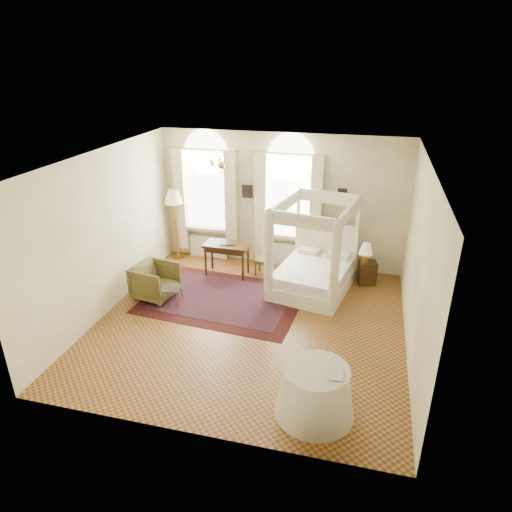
{
  "coord_description": "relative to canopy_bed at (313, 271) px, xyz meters",
  "views": [
    {
      "loc": [
        2.05,
        -7.53,
        4.95
      ],
      "look_at": [
        0.03,
        0.4,
        1.31
      ],
      "focal_mm": 32.0,
      "sensor_mm": 36.0,
      "label": 1
    }
  ],
  "objects": [
    {
      "name": "nightstand_lamp",
      "position": [
        1.11,
        0.63,
        0.38
      ],
      "size": [
        0.31,
        0.31,
        0.46
      ],
      "color": "#AD8639",
      "rests_on": "nightstand"
    },
    {
      "name": "wall_pictures",
      "position": [
        -0.93,
        1.26,
        1.41
      ],
      "size": [
        2.54,
        0.03,
        0.39
      ],
      "color": "black",
      "rests_on": "room_walls"
    },
    {
      "name": "book",
      "position": [
        0.73,
        -3.95,
        0.35
      ],
      "size": [
        0.23,
        0.31,
        0.03
      ],
      "primitive_type": "imported",
      "rotation": [
        0.0,
        0.0,
        0.04
      ],
      "color": "black",
      "rests_on": "side_table"
    },
    {
      "name": "nightstand",
      "position": [
        1.19,
        0.66,
        -0.2
      ],
      "size": [
        0.46,
        0.44,
        0.55
      ],
      "primitive_type": "cube",
      "rotation": [
        0.0,
        0.0,
        0.25
      ],
      "color": "#321E0D",
      "rests_on": "ground"
    },
    {
      "name": "floor_lamp",
      "position": [
        -3.71,
        0.98,
        1.09
      ],
      "size": [
        0.47,
        0.47,
        1.84
      ],
      "color": "#AD8639",
      "rests_on": "ground"
    },
    {
      "name": "stool",
      "position": [
        -1.29,
        0.52,
        -0.13
      ],
      "size": [
        0.42,
        0.42,
        0.41
      ],
      "color": "#4A3F1F",
      "rests_on": "ground"
    },
    {
      "name": "chandelier",
      "position": [
        -1.91,
        -0.51,
        2.43
      ],
      "size": [
        0.51,
        0.45,
        0.5
      ],
      "color": "#AD8639",
      "rests_on": "room_walls"
    },
    {
      "name": "side_table",
      "position": [
        0.57,
        -3.87,
        -0.08
      ],
      "size": [
        1.19,
        1.19,
        0.81
      ],
      "color": "beige",
      "rests_on": "ground"
    },
    {
      "name": "coffee_table",
      "position": [
        -2.91,
        -1.33,
        -0.15
      ],
      "size": [
        0.55,
        0.4,
        0.37
      ],
      "color": "silver",
      "rests_on": "ground"
    },
    {
      "name": "canopy_bed",
      "position": [
        0.0,
        0.0,
        0.0
      ],
      "size": [
        1.9,
        2.19,
        2.1
      ],
      "color": "beige",
      "rests_on": "ground"
    },
    {
      "name": "window_left",
      "position": [
        -2.91,
        1.17,
        1.01
      ],
      "size": [
        1.62,
        0.27,
        3.29
      ],
      "color": "white",
      "rests_on": "room_walls"
    },
    {
      "name": "laptop",
      "position": [
        -2.11,
        0.31,
        0.34
      ],
      "size": [
        0.41,
        0.33,
        0.03
      ],
      "primitive_type": "imported",
      "rotation": [
        0.0,
        0.0,
        3.45
      ],
      "color": "black",
      "rests_on": "writing_desk"
    },
    {
      "name": "room_walls",
      "position": [
        -1.01,
        -1.71,
        1.5
      ],
      "size": [
        6.0,
        6.0,
        6.0
      ],
      "color": "#FBF4BF",
      "rests_on": "ground"
    },
    {
      "name": "armchair",
      "position": [
        -3.3,
        -1.17,
        -0.09
      ],
      "size": [
        0.98,
        0.96,
        0.78
      ],
      "primitive_type": "imported",
      "rotation": [
        0.0,
        0.0,
        1.4
      ],
      "color": "#4C4620",
      "rests_on": "ground"
    },
    {
      "name": "oriental_rug",
      "position": [
        -1.83,
        -0.9,
        -0.47
      ],
      "size": [
        3.56,
        2.69,
        0.01
      ],
      "color": "#380D0D",
      "rests_on": "ground"
    },
    {
      "name": "writing_desk",
      "position": [
        -2.13,
        0.32,
        0.21
      ],
      "size": [
        1.09,
        0.59,
        0.8
      ],
      "color": "#321E0D",
      "rests_on": "ground"
    },
    {
      "name": "window_right",
      "position": [
        -0.81,
        1.17,
        1.01
      ],
      "size": [
        1.62,
        0.27,
        3.29
      ],
      "color": "white",
      "rests_on": "room_walls"
    },
    {
      "name": "ground",
      "position": [
        -1.01,
        -1.71,
        -0.48
      ],
      "size": [
        6.0,
        6.0,
        0.0
      ],
      "primitive_type": "plane",
      "color": "#975E2B",
      "rests_on": "ground"
    }
  ]
}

